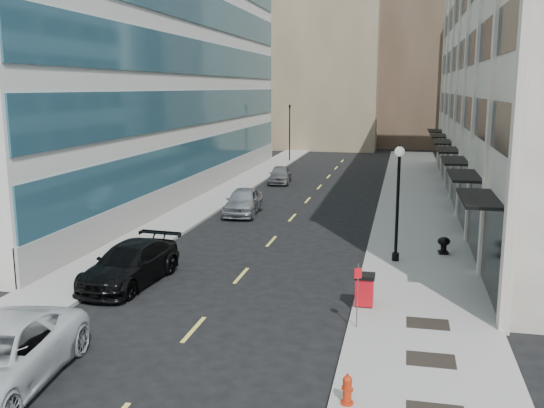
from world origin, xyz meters
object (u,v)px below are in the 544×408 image
at_px(lamppost, 398,193).
at_px(urn_planter, 444,244).
at_px(traffic_signal, 290,108).
at_px(car_silver_sedan, 244,201).
at_px(fire_hydrant, 347,389).
at_px(sign_post, 358,286).
at_px(trash_bin, 364,289).
at_px(car_grey_sedan, 280,175).
at_px(car_black_pickup, 130,264).

bearing_deg(lamppost, urn_planter, 36.93).
relative_size(traffic_signal, car_silver_sedan, 1.42).
distance_m(fire_hydrant, lamppost, 13.54).
bearing_deg(car_silver_sedan, sign_post, -67.79).
relative_size(fire_hydrant, trash_bin, 0.68).
xyz_separation_m(traffic_signal, urn_planter, (14.10, -35.12, -5.07)).
relative_size(car_silver_sedan, car_grey_sedan, 1.15).
height_order(traffic_signal, sign_post, traffic_signal).
height_order(traffic_signal, car_grey_sedan, traffic_signal).
bearing_deg(traffic_signal, fire_hydrant, -77.64).
bearing_deg(car_grey_sedan, urn_planter, -65.30).
xyz_separation_m(traffic_signal, car_grey_sedan, (2.01, -14.76, -4.99)).
relative_size(car_silver_sedan, fire_hydrant, 6.16).
bearing_deg(trash_bin, sign_post, -92.82).
bearing_deg(car_grey_sedan, car_silver_sedan, -94.71).
distance_m(car_black_pickup, sign_post, 9.94).
height_order(sign_post, urn_planter, sign_post).
bearing_deg(car_black_pickup, car_silver_sedan, 91.09).
relative_size(car_grey_sedan, trash_bin, 3.65).
xyz_separation_m(car_grey_sedan, trash_bin, (8.89, -28.15, 0.05)).
xyz_separation_m(fire_hydrant, lamppost, (0.94, 13.22, 2.74)).
xyz_separation_m(car_silver_sedan, lamppost, (9.60, -9.11, 2.44)).
height_order(car_grey_sedan, trash_bin, car_grey_sedan).
xyz_separation_m(traffic_signal, trash_bin, (10.90, -42.91, -4.94)).
relative_size(car_grey_sedan, lamppost, 0.80).
distance_m(car_black_pickup, car_grey_sedan, 27.25).
bearing_deg(sign_post, fire_hydrant, -112.46).
bearing_deg(urn_planter, lamppost, -143.07).
relative_size(car_grey_sedan, fire_hydrant, 5.35).
distance_m(fire_hydrant, urn_planter, 15.21).
bearing_deg(traffic_signal, car_black_pickup, -88.15).
relative_size(traffic_signal, car_grey_sedan, 1.63).
height_order(car_black_pickup, trash_bin, car_black_pickup).
bearing_deg(car_silver_sedan, trash_bin, -64.47).
xyz_separation_m(car_silver_sedan, urn_planter, (11.80, -7.45, -0.19)).
distance_m(lamppost, urn_planter, 3.81).
xyz_separation_m(trash_bin, lamppost, (1.00, 6.13, 2.49)).
distance_m(car_black_pickup, car_silver_sedan, 14.36).
xyz_separation_m(car_black_pickup, urn_planter, (12.74, 6.88, -0.18)).
distance_m(car_grey_sedan, trash_bin, 29.52).
bearing_deg(urn_planter, fire_hydrant, -101.92).
distance_m(car_silver_sedan, car_grey_sedan, 12.91).
xyz_separation_m(car_black_pickup, lamppost, (10.54, 5.22, 2.45)).
xyz_separation_m(car_silver_sedan, sign_post, (8.50, -17.34, 0.72)).
bearing_deg(sign_post, lamppost, 58.11).
bearing_deg(car_black_pickup, fire_hydrant, -34.96).
height_order(trash_bin, lamppost, lamppost).
bearing_deg(sign_post, car_black_pickup, 138.04).
bearing_deg(lamppost, car_silver_sedan, 136.51).
relative_size(car_black_pickup, fire_hydrant, 7.10).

